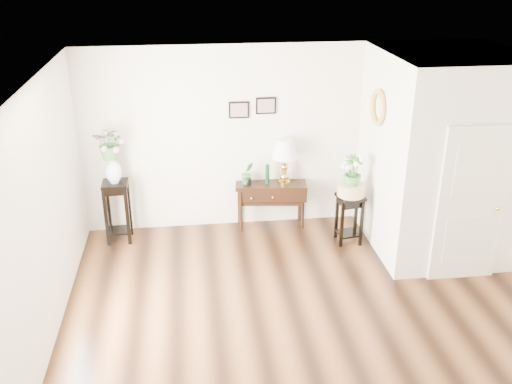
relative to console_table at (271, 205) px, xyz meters
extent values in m
cube|color=brown|center=(0.19, -2.57, -0.36)|extent=(6.00, 5.50, 0.02)
cube|color=white|center=(0.19, -2.57, 2.44)|extent=(6.00, 5.50, 0.02)
cube|color=beige|center=(0.19, 0.18, 1.04)|extent=(6.00, 0.02, 2.80)
cube|color=beige|center=(-2.81, -2.57, 1.04)|extent=(0.02, 5.50, 2.80)
cube|color=beige|center=(2.29, -0.79, 1.04)|extent=(1.80, 1.95, 2.80)
cube|color=beige|center=(2.29, -1.79, 0.69)|extent=(0.90, 0.05, 2.10)
cube|color=black|center=(-0.46, 0.16, 1.49)|extent=(0.30, 0.02, 0.25)
cube|color=black|center=(-0.06, 0.16, 1.54)|extent=(0.30, 0.02, 0.25)
torus|color=#D6AB54|center=(1.35, -0.67, 1.69)|extent=(0.07, 0.51, 0.51)
cube|color=black|center=(0.00, 0.00, 0.00)|extent=(1.12, 0.48, 0.72)
cube|color=gold|center=(0.20, 0.00, 0.71)|extent=(0.53, 0.53, 0.71)
cylinder|color=black|center=(-0.06, 0.00, 0.53)|extent=(0.08, 0.08, 0.31)
imported|color=#3E7B36|center=(-0.36, 0.00, 0.54)|extent=(0.22, 0.20, 0.35)
cube|color=black|center=(-2.31, -0.17, 0.11)|extent=(0.37, 0.37, 0.93)
imported|color=#3E7B36|center=(-2.31, -0.17, 1.22)|extent=(0.53, 0.50, 0.49)
cube|color=black|center=(1.07, -0.65, 0.01)|extent=(0.41, 0.41, 0.75)
cylinder|color=beige|center=(1.07, -0.65, 0.47)|extent=(0.51, 0.51, 0.18)
imported|color=#3E7B36|center=(1.07, -0.65, 0.75)|extent=(0.31, 0.31, 0.48)
camera|label=1|loc=(-1.23, -7.94, 3.72)|focal=40.00mm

